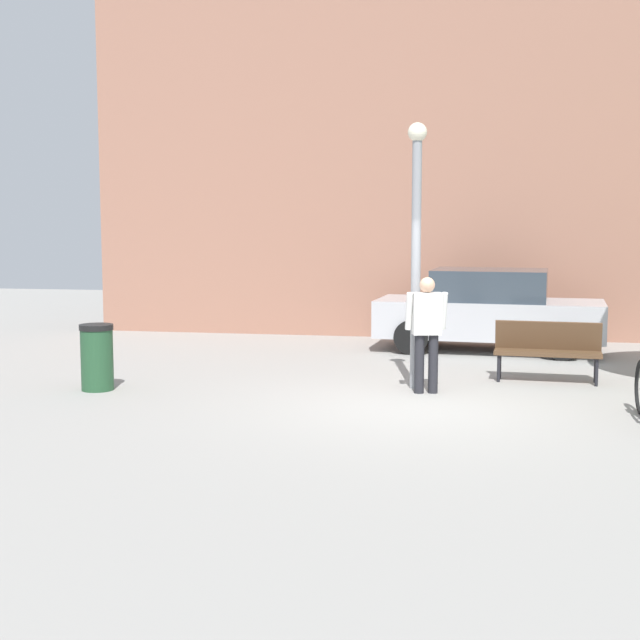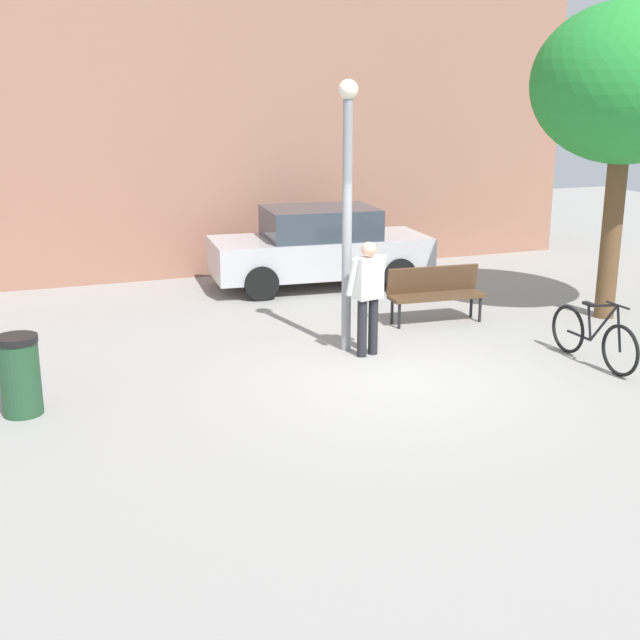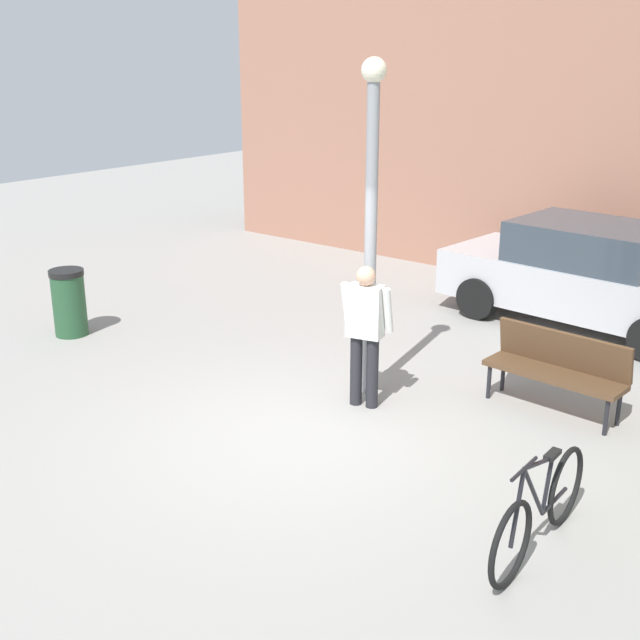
{
  "view_description": "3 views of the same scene",
  "coord_description": "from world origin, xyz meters",
  "px_view_note": "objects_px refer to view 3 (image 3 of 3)",
  "views": [
    {
      "loc": [
        0.85,
        -11.6,
        2.48
      ],
      "look_at": [
        -1.49,
        1.16,
        1.01
      ],
      "focal_mm": 49.89,
      "sensor_mm": 36.0,
      "label": 1
    },
    {
      "loc": [
        -4.55,
        -9.33,
        3.69
      ],
      "look_at": [
        -0.88,
        0.46,
        0.78
      ],
      "focal_mm": 45.94,
      "sensor_mm": 36.0,
      "label": 2
    },
    {
      "loc": [
        5.06,
        -6.04,
        3.96
      ],
      "look_at": [
        -0.54,
        1.01,
        0.93
      ],
      "focal_mm": 45.56,
      "sensor_mm": 36.0,
      "label": 3
    }
  ],
  "objects_px": {
    "park_bench": "(558,365)",
    "parked_car_silver": "(588,275)",
    "person_by_lamppost": "(365,327)",
    "bicycle_black": "(540,511)",
    "lamppost": "(371,207)",
    "trash_bin": "(69,302)"
  },
  "relations": [
    {
      "from": "person_by_lamppost",
      "to": "bicycle_black",
      "type": "xyz_separation_m",
      "value": [
        2.8,
        -1.47,
        -0.58
      ]
    },
    {
      "from": "parked_car_silver",
      "to": "bicycle_black",
      "type": "bearing_deg",
      "value": -72.03
    },
    {
      "from": "lamppost",
      "to": "parked_car_silver",
      "type": "xyz_separation_m",
      "value": [
        1.1,
        4.03,
        -1.48
      ]
    },
    {
      "from": "lamppost",
      "to": "trash_bin",
      "type": "xyz_separation_m",
      "value": [
        -4.55,
        -0.99,
        -1.77
      ]
    },
    {
      "from": "park_bench",
      "to": "parked_car_silver",
      "type": "relative_size",
      "value": 0.38
    },
    {
      "from": "parked_car_silver",
      "to": "park_bench",
      "type": "bearing_deg",
      "value": -74.33
    },
    {
      "from": "lamppost",
      "to": "parked_car_silver",
      "type": "bearing_deg",
      "value": 74.77
    },
    {
      "from": "parked_car_silver",
      "to": "trash_bin",
      "type": "distance_m",
      "value": 7.56
    },
    {
      "from": "trash_bin",
      "to": "lamppost",
      "type": "bearing_deg",
      "value": 12.24
    },
    {
      "from": "park_bench",
      "to": "trash_bin",
      "type": "xyz_separation_m",
      "value": [
        -6.52,
        -1.91,
        -0.06
      ]
    },
    {
      "from": "lamppost",
      "to": "person_by_lamppost",
      "type": "relative_size",
      "value": 2.32
    },
    {
      "from": "bicycle_black",
      "to": "parked_car_silver",
      "type": "bearing_deg",
      "value": 107.97
    },
    {
      "from": "trash_bin",
      "to": "bicycle_black",
      "type": "bearing_deg",
      "value": -6.31
    },
    {
      "from": "person_by_lamppost",
      "to": "bicycle_black",
      "type": "distance_m",
      "value": 3.22
    },
    {
      "from": "person_by_lamppost",
      "to": "lamppost",
      "type": "bearing_deg",
      "value": 118.8
    },
    {
      "from": "park_bench",
      "to": "person_by_lamppost",
      "type": "bearing_deg",
      "value": -144.37
    },
    {
      "from": "person_by_lamppost",
      "to": "trash_bin",
      "type": "height_order",
      "value": "person_by_lamppost"
    },
    {
      "from": "lamppost",
      "to": "parked_car_silver",
      "type": "height_order",
      "value": "lamppost"
    },
    {
      "from": "bicycle_black",
      "to": "person_by_lamppost",
      "type": "bearing_deg",
      "value": 152.26
    },
    {
      "from": "lamppost",
      "to": "parked_car_silver",
      "type": "distance_m",
      "value": 4.43
    },
    {
      "from": "park_bench",
      "to": "trash_bin",
      "type": "height_order",
      "value": "trash_bin"
    },
    {
      "from": "lamppost",
      "to": "trash_bin",
      "type": "height_order",
      "value": "lamppost"
    }
  ]
}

